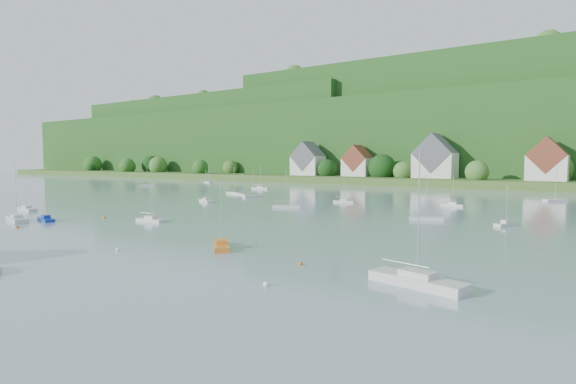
{
  "coord_description": "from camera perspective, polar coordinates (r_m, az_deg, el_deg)",
  "views": [
    {
      "loc": [
        63.68,
        -0.87,
        10.41
      ],
      "look_at": [
        11.12,
        75.0,
        4.0
      ],
      "focal_mm": 29.16,
      "sensor_mm": 36.0,
      "label": 1
    }
  ],
  "objects": [
    {
      "name": "near_sailboat_4",
      "position": [
        40.47,
        15.5,
        -10.3
      ],
      "size": [
        8.56,
        4.05,
        11.15
      ],
      "rotation": [
        0.0,
        0.0,
        -0.22
      ],
      "color": "silver",
      "rests_on": "ground"
    },
    {
      "name": "forested_ridge",
      "position": [
        277.05,
        21.61,
        6.28
      ],
      "size": [
        620.0,
        181.22,
        69.89
      ],
      "color": "#144014",
      "rests_on": "ground"
    },
    {
      "name": "near_sailboat_3",
      "position": [
        81.48,
        -16.41,
        -3.23
      ],
      "size": [
        5.64,
        1.89,
        7.51
      ],
      "rotation": [
        0.0,
        0.0,
        0.06
      ],
      "color": "silver",
      "rests_on": "ground"
    },
    {
      "name": "mooring_buoy_5",
      "position": [
        111.64,
        -28.55,
        -1.86
      ],
      "size": [
        0.41,
        0.41,
        0.41
      ],
      "primitive_type": "sphere",
      "color": "orange",
      "rests_on": "ground"
    },
    {
      "name": "village_building_1",
      "position": [
        211.73,
        8.47,
        3.48
      ],
      "size": [
        12.0,
        9.36,
        14.0
      ],
      "color": "beige",
      "rests_on": "far_shore_strip"
    },
    {
      "name": "village_building_2",
      "position": [
        197.77,
        17.5,
        3.75
      ],
      "size": [
        16.0,
        11.44,
        18.0
      ],
      "color": "beige",
      "rests_on": "far_shore_strip"
    },
    {
      "name": "near_sailboat_6",
      "position": [
        109.02,
        -29.24,
        -1.78
      ],
      "size": [
        6.12,
        2.19,
        8.1
      ],
      "rotation": [
        0.0,
        0.0,
        -0.09
      ],
      "color": "silver",
      "rests_on": "ground"
    },
    {
      "name": "far_sailboat_cluster",
      "position": [
        125.94,
        10.11,
        -0.66
      ],
      "size": [
        194.33,
        76.81,
        8.71
      ],
      "color": "silver",
      "rests_on": "ground"
    },
    {
      "name": "near_sailboat_1",
      "position": [
        89.44,
        -27.42,
        -2.89
      ],
      "size": [
        5.7,
        2.87,
        7.41
      ],
      "rotation": [
        0.0,
        0.0,
        -0.25
      ],
      "color": "#0F2D99",
      "rests_on": "ground"
    },
    {
      "name": "far_shore_strip",
      "position": [
        210.91,
        17.12,
        1.38
      ],
      "size": [
        600.0,
        60.0,
        3.0
      ],
      "primitive_type": "cube",
      "color": "#34531F",
      "rests_on": "ground"
    },
    {
      "name": "mooring_buoy_0",
      "position": [
        82.7,
        -30.12,
        -3.8
      ],
      "size": [
        0.45,
        0.45,
        0.45
      ],
      "primitive_type": "sphere",
      "color": "orange",
      "rests_on": "ground"
    },
    {
      "name": "near_sailboat_5",
      "position": [
        55.65,
        -8.13,
        -6.39
      ],
      "size": [
        5.38,
        5.41,
        8.05
      ],
      "rotation": [
        0.0,
        0.0,
        -0.79
      ],
      "color": "orange",
      "rests_on": "ground"
    },
    {
      "name": "mooring_buoy_1",
      "position": [
        57.25,
        -20.05,
        -6.75
      ],
      "size": [
        0.41,
        0.41,
        0.41
      ],
      "primitive_type": "sphere",
      "color": "white",
      "rests_on": "ground"
    },
    {
      "name": "mooring_buoy_2",
      "position": [
        46.88,
        1.53,
        -8.86
      ],
      "size": [
        0.42,
        0.42,
        0.42
      ],
      "primitive_type": "sphere",
      "color": "orange",
      "rests_on": "ground"
    },
    {
      "name": "mooring_buoy_3",
      "position": [
        89.41,
        -21.49,
        -2.99
      ],
      "size": [
        0.47,
        0.47,
        0.47
      ],
      "primitive_type": "sphere",
      "color": "orange",
      "rests_on": "ground"
    },
    {
      "name": "village_building_3",
      "position": [
        187.8,
        29.06,
        3.17
      ],
      "size": [
        13.0,
        10.4,
        15.5
      ],
      "color": "beige",
      "rests_on": "far_shore_strip"
    },
    {
      "name": "mooring_buoy_4",
      "position": [
        39.4,
        -2.69,
        -11.35
      ],
      "size": [
        0.49,
        0.49,
        0.49
      ],
      "primitive_type": "sphere",
      "color": "white",
      "rests_on": "ground"
    },
    {
      "name": "near_sailboat_0",
      "position": [
        90.87,
        -30.16,
        -2.84
      ],
      "size": [
        7.48,
        3.72,
        9.73
      ],
      "rotation": [
        0.0,
        0.0,
        -0.25
      ],
      "color": "silver",
      "rests_on": "ground"
    },
    {
      "name": "village_building_0",
      "position": [
        222.21,
        2.44,
        3.74
      ],
      "size": [
        14.0,
        10.4,
        16.0
      ],
      "color": "beige",
      "rests_on": "far_shore_strip"
    }
  ]
}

